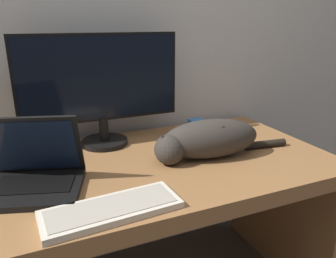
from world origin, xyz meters
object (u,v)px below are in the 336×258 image
monitor (101,86)px  cat (207,139)px  external_keyboard (112,209)px  laptop (34,175)px

monitor → cat: monitor is taller
monitor → external_keyboard: monitor is taller
monitor → laptop: 0.49m
external_keyboard → cat: bearing=24.5°
monitor → external_keyboard: (-0.11, -0.55, -0.25)m
cat → laptop: bearing=-172.7°
monitor → laptop: bearing=-133.8°
laptop → external_keyboard: (0.20, -0.24, -0.04)m
external_keyboard → cat: cat is taller
laptop → cat: (0.65, 0.00, 0.03)m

